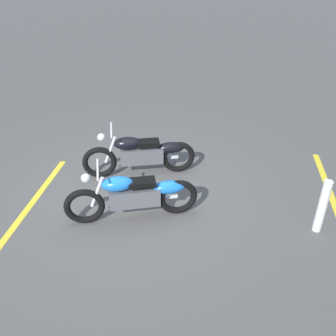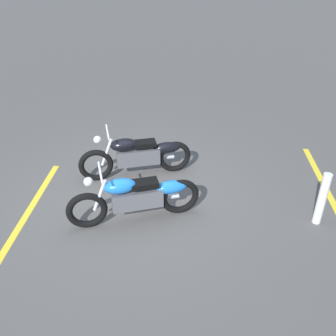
{
  "view_description": "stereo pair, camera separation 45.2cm",
  "coord_description": "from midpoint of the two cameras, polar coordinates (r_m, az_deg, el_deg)",
  "views": [
    {
      "loc": [
        1.9,
        -5.48,
        4.11
      ],
      "look_at": [
        0.64,
        0.0,
        0.65
      ],
      "focal_mm": 40.33,
      "sensor_mm": 36.0,
      "label": 1
    },
    {
      "loc": [
        1.45,
        -5.57,
        4.11
      ],
      "look_at": [
        0.64,
        0.0,
        0.65
      ],
      "focal_mm": 40.33,
      "sensor_mm": 36.0,
      "label": 2
    }
  ],
  "objects": [
    {
      "name": "parking_stripe_near",
      "position": [
        7.11,
        -18.56,
        -5.6
      ],
      "size": [
        0.38,
        3.2,
        0.01
      ],
      "primitive_type": "cube",
      "rotation": [
        0.0,
        0.0,
        1.65
      ],
      "color": "yellow",
      "rests_on": "ground"
    },
    {
      "name": "motorcycle_dark_foreground",
      "position": [
        7.42,
        -2.21,
        2.13
      ],
      "size": [
        2.12,
        0.93,
        1.04
      ],
      "rotation": [
        0.0,
        0.0,
        3.5
      ],
      "color": "black",
      "rests_on": "ground"
    },
    {
      "name": "bollard_post",
      "position": [
        6.53,
        24.15,
        -5.38
      ],
      "size": [
        0.14,
        0.14,
        0.95
      ],
      "primitive_type": "cylinder",
      "color": "white",
      "rests_on": "ground"
    },
    {
      "name": "motorcycle_bright_foreground",
      "position": [
        6.25,
        -2.94,
        -4.15
      ],
      "size": [
        2.1,
        0.96,
        1.04
      ],
      "rotation": [
        0.0,
        0.0,
        3.53
      ],
      "color": "black",
      "rests_on": "ground"
    },
    {
      "name": "ground_plane",
      "position": [
        7.08,
        -3.23,
        -3.92
      ],
      "size": [
        60.0,
        60.0,
        0.0
      ],
      "primitive_type": "plane",
      "color": "#514F4C"
    },
    {
      "name": "parking_stripe_mid",
      "position": [
        7.71,
        25.05,
        -3.98
      ],
      "size": [
        0.38,
        3.2,
        0.01
      ],
      "primitive_type": "cube",
      "rotation": [
        0.0,
        0.0,
        1.65
      ],
      "color": "yellow",
      "rests_on": "ground"
    }
  ]
}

